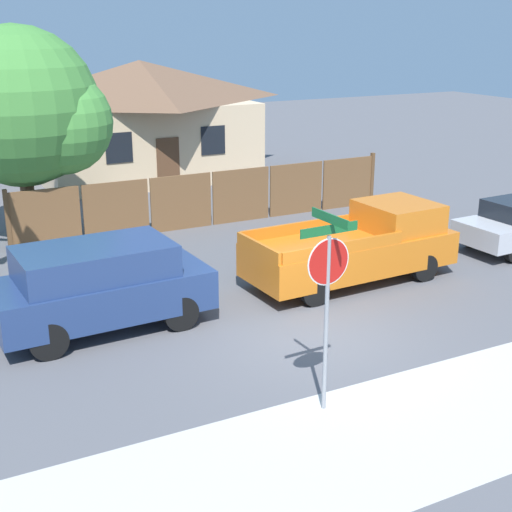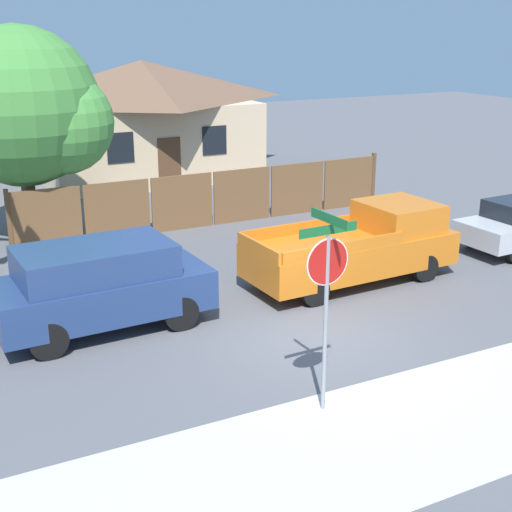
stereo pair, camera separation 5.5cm
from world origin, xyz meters
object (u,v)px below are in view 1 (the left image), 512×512
(stop_sign, at_px, (328,278))
(red_suv, at_px, (100,284))
(house, at_px, (142,118))
(orange_pickup, at_px, (359,246))
(oak_tree, at_px, (28,110))

(stop_sign, bearing_deg, red_suv, 113.85)
(house, distance_m, red_suv, 15.60)
(orange_pickup, distance_m, stop_sign, 6.54)
(orange_pickup, bearing_deg, oak_tree, 128.26)
(house, xyz_separation_m, oak_tree, (-5.68, -7.02, 1.33))
(oak_tree, relative_size, orange_pickup, 1.14)
(oak_tree, relative_size, red_suv, 1.36)
(house, xyz_separation_m, stop_sign, (-3.50, -19.26, -0.12))
(oak_tree, bearing_deg, red_suv, -91.38)
(oak_tree, height_order, red_suv, oak_tree)
(orange_pickup, height_order, stop_sign, stop_sign)
(oak_tree, bearing_deg, orange_pickup, -49.46)
(oak_tree, xyz_separation_m, orange_pickup, (6.29, -7.36, -2.88))
(red_suv, relative_size, stop_sign, 1.34)
(house, distance_m, orange_pickup, 14.48)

